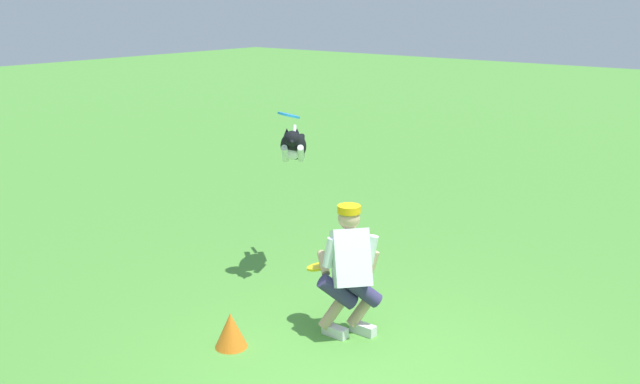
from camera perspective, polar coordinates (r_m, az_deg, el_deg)
The scene contains 6 objects.
ground_plane at distance 6.26m, azimuth 3.51°, elevation -14.95°, with size 60.00×60.00×0.00m, color #4F9539.
person at distance 6.70m, azimuth 2.43°, elevation -6.16°, with size 0.71×0.59×1.29m.
dog at distance 8.03m, azimuth -2.18°, elevation 3.73°, with size 0.74×0.89×0.55m.
frisbee_flying at distance 7.66m, azimuth -2.54°, elevation 6.24°, with size 0.25×0.25×0.02m, color #248FDE.
frisbee_held at distance 6.96m, azimuth -0.06°, elevation -6.06°, with size 0.25×0.25×0.02m, color yellow.
training_cone at distance 6.74m, azimuth -7.24°, elevation -11.04°, with size 0.31×0.31×0.34m, color orange.
Camera 1 is at (-3.08, 4.43, 3.17)m, focal length 39.51 mm.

